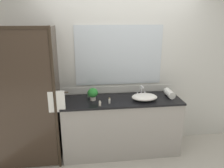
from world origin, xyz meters
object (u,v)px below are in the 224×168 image
sink_basin (144,97)px  amenity_bottle_conditioner (109,101)px  potted_plant (93,93)px  faucet (141,92)px  amenity_bottle_body_wash (100,103)px  rolled_towel_near_edge (169,93)px  amenity_bottle_shampoo (88,95)px

sink_basin → amenity_bottle_conditioner: size_ratio=4.65×
potted_plant → faucet: bearing=8.5°
sink_basin → amenity_bottle_body_wash: bearing=-167.3°
potted_plant → amenity_bottle_conditioner: potted_plant is taller
faucet → rolled_towel_near_edge: faucet is taller
sink_basin → potted_plant: 0.78m
faucet → potted_plant: (-0.77, -0.12, 0.05)m
sink_basin → amenity_bottle_body_wash: (-0.68, -0.15, -0.01)m
amenity_bottle_conditioner → amenity_bottle_body_wash: size_ratio=1.09×
potted_plant → sink_basin: bearing=-5.7°
amenity_bottle_shampoo → rolled_towel_near_edge: rolled_towel_near_edge is taller
sink_basin → amenity_bottle_conditioner: bearing=-171.9°
rolled_towel_near_edge → amenity_bottle_conditioner: bearing=-170.5°
amenity_bottle_conditioner → amenity_bottle_body_wash: amenity_bottle_conditioner is taller
potted_plant → amenity_bottle_shampoo: bearing=118.0°
amenity_bottle_conditioner → amenity_bottle_shampoo: amenity_bottle_shampoo is taller
potted_plant → rolled_towel_near_edge: bearing=0.4°
amenity_bottle_shampoo → rolled_towel_near_edge: bearing=-5.4°
sink_basin → faucet: size_ratio=2.28×
sink_basin → amenity_bottle_shampoo: size_ratio=4.09×
faucet → amenity_bottle_body_wash: (-0.68, -0.35, -0.02)m
sink_basin → rolled_towel_near_edge: bearing=11.4°
potted_plant → amenity_bottle_shampoo: potted_plant is taller
faucet → amenity_bottle_body_wash: bearing=-153.1°
faucet → amenity_bottle_conditioner: size_ratio=2.04×
amenity_bottle_body_wash → sink_basin: bearing=12.7°
faucet → sink_basin: bearing=-90.0°
potted_plant → amenity_bottle_body_wash: size_ratio=2.46×
faucet → amenity_bottle_shampoo: bearing=179.2°
faucet → potted_plant: size_ratio=0.90×
faucet → rolled_towel_near_edge: bearing=-14.2°
amenity_bottle_conditioner → amenity_bottle_body_wash: bearing=-151.7°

